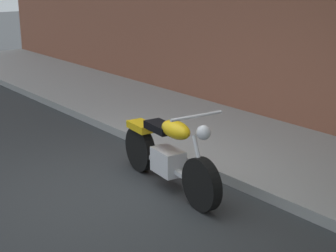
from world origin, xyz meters
TOP-DOWN VIEW (x-y plane):
  - ground_plane at (0.00, 0.00)m, footprint 60.00×60.00m
  - sidewalk at (0.00, 2.54)m, footprint 23.58×2.56m
  - motorcycle at (0.34, 0.59)m, footprint 2.13×0.70m

SIDE VIEW (x-z plane):
  - ground_plane at x=0.00m, z-range 0.00..0.00m
  - sidewalk at x=0.00m, z-range 0.00..0.14m
  - motorcycle at x=0.34m, z-range -0.11..1.03m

